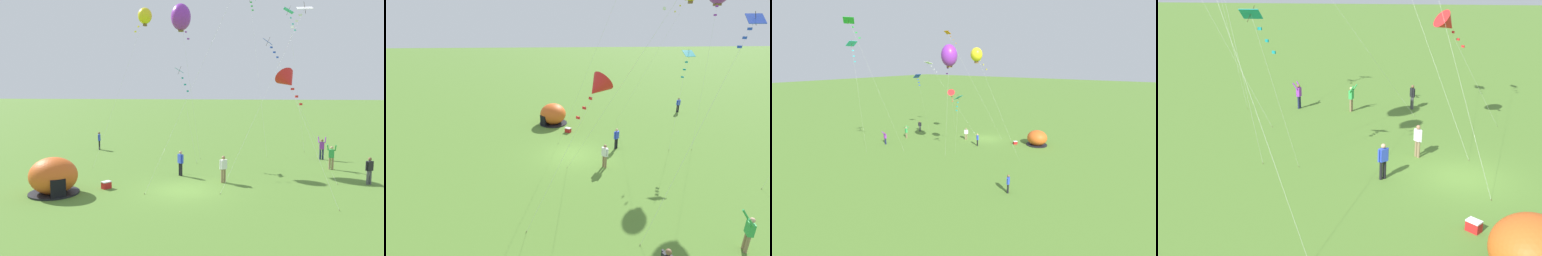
% 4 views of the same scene
% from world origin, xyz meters
% --- Properties ---
extents(ground_plane, '(300.00, 300.00, 0.00)m').
position_xyz_m(ground_plane, '(0.00, 0.00, 0.00)').
color(ground_plane, '#517A2D').
extents(popup_tent, '(2.81, 2.81, 2.10)m').
position_xyz_m(popup_tent, '(-7.31, -1.34, 1.00)').
color(popup_tent, '#D8591E').
rests_on(popup_tent, ground).
extents(cooler_box, '(0.62, 0.64, 0.44)m').
position_xyz_m(cooler_box, '(-4.70, 0.02, 0.22)').
color(cooler_box, red).
rests_on(cooler_box, ground).
extents(person_arms_raised, '(0.70, 0.58, 1.89)m').
position_xyz_m(person_arms_raised, '(10.09, 6.66, 1.00)').
color(person_arms_raised, '#8C7251').
rests_on(person_arms_raised, ground).
extents(person_center_field, '(0.35, 0.56, 1.72)m').
position_xyz_m(person_center_field, '(-9.82, 13.29, 0.96)').
color(person_center_field, black).
rests_on(person_center_field, ground).
extents(person_strolling, '(0.48, 0.42, 1.72)m').
position_xyz_m(person_strolling, '(2.26, 2.10, 0.96)').
color(person_strolling, '#8C7251').
rests_on(person_strolling, ground).
extents(person_watching_sky, '(0.43, 0.47, 1.72)m').
position_xyz_m(person_watching_sky, '(-0.68, 3.64, 0.96)').
color(person_watching_sky, black).
rests_on(person_watching_sky, ground).
extents(person_with_toddler, '(0.55, 0.37, 1.72)m').
position_xyz_m(person_with_toddler, '(11.30, 2.52, 0.96)').
color(person_with_toddler, '#4C4C51').
rests_on(person_with_toddler, ground).
extents(person_flying_kite, '(0.68, 0.55, 1.89)m').
position_xyz_m(person_flying_kite, '(10.30, 10.43, 1.00)').
color(person_flying_kite, '#1E2347').
rests_on(person_flying_kite, ground).
extents(kite_white, '(5.78, 5.22, 11.51)m').
position_xyz_m(kite_white, '(7.20, 4.05, 10.80)').
color(kite_white, silver).
rests_on(kite_white, ground).
extents(kite_red, '(2.99, 4.54, 7.16)m').
position_xyz_m(kite_red, '(5.91, 0.80, 6.42)').
color(kite_red, silver).
rests_on(kite_red, ground).
extents(kite_cyan, '(2.03, 2.05, 13.56)m').
position_xyz_m(kite_cyan, '(8.10, 15.46, 12.73)').
color(kite_cyan, silver).
rests_on(kite_cyan, ground).
extents(kite_blue, '(4.29, 6.66, 9.82)m').
position_xyz_m(kite_blue, '(5.66, 8.19, 9.11)').
color(kite_blue, silver).
rests_on(kite_blue, ground).
extents(kite_green, '(1.94, 7.42, 15.29)m').
position_xyz_m(kite_green, '(4.60, 17.53, 14.41)').
color(kite_green, silver).
rests_on(kite_green, ground).
extents(kite_teal, '(1.94, 1.79, 7.70)m').
position_xyz_m(kite_teal, '(-1.34, 9.03, 7.02)').
color(kite_teal, silver).
rests_on(kite_teal, ground).
extents(kite_purple, '(2.60, 2.01, 12.99)m').
position_xyz_m(kite_purple, '(-1.55, 10.81, 11.87)').
color(kite_purple, silver).
rests_on(kite_purple, ground).
extents(kite_yellow, '(3.65, 5.44, 12.60)m').
position_xyz_m(kite_yellow, '(-4.51, 10.28, 11.92)').
color(kite_yellow, silver).
rests_on(kite_yellow, ground).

